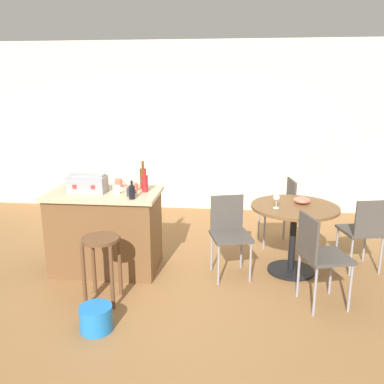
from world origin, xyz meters
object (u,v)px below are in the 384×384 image
folding_chair_far (229,230)px  plastic_bucket (96,318)px  cup_1 (117,190)px  bottle_1 (143,177)px  bottle_0 (132,192)px  kitchen_island (106,231)px  folding_chair_near (281,207)px  serving_bowl (302,200)px  wine_glass (277,198)px  bottle_2 (145,183)px  dining_table (294,222)px  cup_0 (119,183)px  cup_4 (135,187)px  toolbox (87,184)px  folding_chair_right (364,229)px  folding_chair_left (319,252)px  wooden_stool (101,254)px  cup_3 (71,183)px  cup_2 (130,192)px

folding_chair_far → plastic_bucket: folding_chair_far is taller
cup_1 → bottle_1: bearing=53.8°
bottle_0 → kitchen_island: bearing=146.3°
folding_chair_near → serving_bowl: size_ratio=4.79×
plastic_bucket → wine_glass: bearing=37.3°
cup_1 → wine_glass: bearing=3.0°
bottle_2 → serving_bowl: 1.71m
dining_table → cup_0: 1.96m
plastic_bucket → cup_0: bearing=96.4°
cup_4 → plastic_bucket: (-0.05, -1.25, -0.83)m
dining_table → serving_bowl: 0.25m
bottle_2 → wine_glass: bottle_2 is taller
dining_table → toolbox: bearing=-175.6°
folding_chair_right → bottle_1: 2.49m
folding_chair_far → folding_chair_left: bearing=-35.4°
wooden_stool → folding_chair_right: size_ratio=0.76×
toolbox → cup_3: 0.31m
bottle_0 → plastic_bucket: bottle_0 is taller
cup_0 → cup_4: (0.20, -0.09, -0.01)m
folding_chair_near → cup_0: size_ratio=7.11×
bottle_1 → cup_3: 0.81m
folding_chair_near → folding_chair_right: folding_chair_near is taller
folding_chair_far → wine_glass: 0.60m
bottle_1 → cup_2: bearing=-98.3°
bottle_0 → cup_4: bearing=99.3°
wooden_stool → folding_chair_left: size_ratio=0.73×
cup_1 → folding_chair_right: bearing=6.3°
kitchen_island → folding_chair_near: kitchen_island is taller
dining_table → wine_glass: bearing=-151.9°
bottle_2 → wine_glass: (1.39, -0.02, -0.13)m
toolbox → bottle_0: (0.54, -0.21, -0.02)m
toolbox → cup_0: (0.28, 0.21, -0.04)m
folding_chair_near → bottle_0: size_ratio=4.53×
bottle_2 → cup_2: bottle_2 is taller
cup_1 → cup_2: 0.18m
toolbox → cup_0: 0.35m
dining_table → serving_bowl: bearing=48.6°
cup_0 → wooden_stool: bearing=-85.9°
serving_bowl → wine_glass: bearing=-144.5°
folding_chair_left → bottle_1: size_ratio=2.94×
cup_4 → cup_0: bearing=156.7°
kitchen_island → bottle_2: bearing=6.2°
toolbox → cup_2: toolbox is taller
folding_chair_left → wine_glass: bearing=120.1°
folding_chair_far → toolbox: toolbox is taller
bottle_1 → wine_glass: bearing=-8.3°
folding_chair_near → folding_chair_far: size_ratio=1.01×
cup_0 → cup_2: cup_0 is taller
cup_0 → folding_chair_far: bearing=-7.1°
bottle_1 → serving_bowl: bottle_1 is taller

